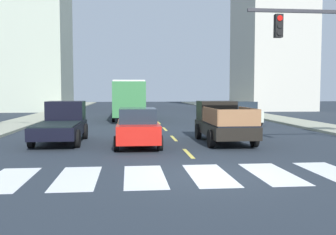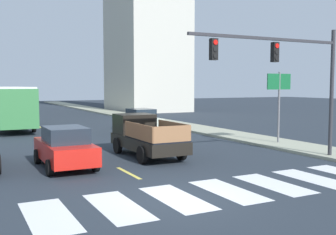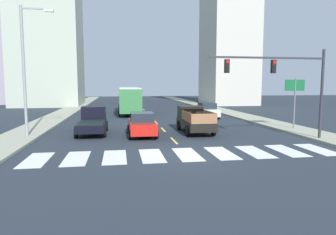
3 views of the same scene
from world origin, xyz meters
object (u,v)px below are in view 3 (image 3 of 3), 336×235
sedan_far (142,124)px  streetlight_left (26,66)px  sedan_near_right (207,110)px  pickup_dark (93,121)px  city_bus (129,98)px  pickup_stakebed (194,120)px  direction_sign_green (295,93)px  traffic_signal_gantry (288,78)px

sedan_far → streetlight_left: size_ratio=0.49×
sedan_far → sedan_near_right: bearing=55.2°
pickup_dark → streetlight_left: (-4.22, -1.45, 4.05)m
city_bus → sedan_near_right: (8.27, -6.37, -1.09)m
pickup_stakebed → sedan_far: (-4.17, -1.27, -0.08)m
pickup_stakebed → city_bus: bearing=103.9°
city_bus → sedan_far: (0.34, -16.90, -1.09)m
city_bus → streetlight_left: streetlight_left is taller
sedan_far → streetlight_left: streetlight_left is taller
pickup_dark → direction_sign_green: size_ratio=1.24×
pickup_dark → direction_sign_green: (16.08, -1.03, 2.11)m
traffic_signal_gantry → streetlight_left: (-17.06, 3.97, 0.82)m
pickup_dark → sedan_far: size_ratio=1.18×
traffic_signal_gantry → streetlight_left: streetlight_left is taller
city_bus → traffic_signal_gantry: (9.56, -20.37, 2.20)m
city_bus → direction_sign_green: size_ratio=2.57×
sedan_far → direction_sign_green: 12.68m
sedan_far → traffic_signal_gantry: bearing=-18.4°
pickup_stakebed → city_bus: city_bus is taller
city_bus → streetlight_left: 18.28m
city_bus → sedan_far: bearing=-87.5°
traffic_signal_gantry → streetlight_left: 17.53m
sedan_near_right → traffic_signal_gantry: (1.28, -14.00, 3.30)m
pickup_stakebed → sedan_near_right: size_ratio=1.18×
traffic_signal_gantry → streetlight_left: bearing=166.9°
sedan_far → sedan_near_right: same height
pickup_stakebed → pickup_dark: 7.82m
pickup_stakebed → sedan_far: pickup_stakebed is taller
city_bus → sedan_near_right: bearing=-36.2°
pickup_dark → traffic_signal_gantry: bearing=-21.3°
traffic_signal_gantry → direction_sign_green: 5.58m
pickup_stakebed → streetlight_left: streetlight_left is taller
traffic_signal_gantry → pickup_dark: bearing=157.1°
pickup_dark → city_bus: bearing=79.3°
pickup_stakebed → streetlight_left: bearing=-178.5°
pickup_dark → sedan_far: (3.62, -1.96, -0.06)m
sedan_near_right → traffic_signal_gantry: traffic_signal_gantry is taller
sedan_near_right → streetlight_left: 19.14m
pickup_stakebed → pickup_dark: size_ratio=1.00×
sedan_far → sedan_near_right: (7.93, 10.53, 0.00)m
pickup_stakebed → direction_sign_green: (8.29, -0.33, 2.10)m
pickup_dark → sedan_far: pickup_dark is taller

